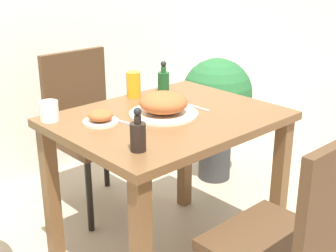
{
  "coord_description": "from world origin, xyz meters",
  "views": [
    {
      "loc": [
        -1.29,
        -1.41,
        1.38
      ],
      "look_at": [
        0.0,
        0.0,
        0.68
      ],
      "focal_mm": 50.0,
      "sensor_mm": 36.0,
      "label": 1
    }
  ],
  "objects": [
    {
      "name": "sauce_bottle",
      "position": [
        -0.34,
        -0.21,
        0.79
      ],
      "size": [
        0.06,
        0.06,
        0.16
      ],
      "color": "black",
      "rests_on": "dining_table"
    },
    {
      "name": "chair_near",
      "position": [
        -0.07,
        -0.72,
        0.5
      ],
      "size": [
        0.42,
        0.42,
        0.88
      ],
      "rotation": [
        0.0,
        0.0,
        3.14
      ],
      "color": "#4C331E",
      "rests_on": "ground_plane"
    },
    {
      "name": "condiment_bottle",
      "position": [
        0.22,
        0.28,
        0.79
      ],
      "size": [
        0.06,
        0.06,
        0.16
      ],
      "color": "#194C23",
      "rests_on": "dining_table"
    },
    {
      "name": "juice_glass",
      "position": [
        0.06,
        0.32,
        0.79
      ],
      "size": [
        0.07,
        0.07,
        0.12
      ],
      "color": "orange",
      "rests_on": "dining_table"
    },
    {
      "name": "side_plate",
      "position": [
        -0.27,
        0.11,
        0.75
      ],
      "size": [
        0.15,
        0.15,
        0.06
      ],
      "color": "beige",
      "rests_on": "dining_table"
    },
    {
      "name": "fork_utensil",
      "position": [
        -0.19,
        0.01,
        0.73
      ],
      "size": [
        0.04,
        0.16,
        0.0
      ],
      "rotation": [
        0.0,
        0.0,
        1.74
      ],
      "color": "silver",
      "rests_on": "dining_table"
    },
    {
      "name": "spoon_utensil",
      "position": [
        0.17,
        0.01,
        0.73
      ],
      "size": [
        0.01,
        0.19,
        0.0
      ],
      "rotation": [
        0.0,
        0.0,
        1.6
      ],
      "color": "silver",
      "rests_on": "dining_table"
    },
    {
      "name": "dining_table",
      "position": [
        0.0,
        0.0,
        0.61
      ],
      "size": [
        0.94,
        0.73,
        0.73
      ],
      "color": "brown",
      "rests_on": "ground_plane"
    },
    {
      "name": "food_plate",
      "position": [
        -0.01,
        0.01,
        0.77
      ],
      "size": [
        0.3,
        0.3,
        0.1
      ],
      "color": "beige",
      "rests_on": "dining_table"
    },
    {
      "name": "potted_plant_right",
      "position": [
        0.81,
        0.44,
        0.52
      ],
      "size": [
        0.44,
        0.44,
        0.79
      ],
      "color": "#333333",
      "rests_on": "ground_plane"
    },
    {
      "name": "chair_far",
      "position": [
        0.04,
        0.71,
        0.5
      ],
      "size": [
        0.42,
        0.42,
        0.88
      ],
      "color": "#4C331E",
      "rests_on": "ground_plane"
    },
    {
      "name": "drink_cup",
      "position": [
        -0.41,
        0.28,
        0.77
      ],
      "size": [
        0.08,
        0.08,
        0.08
      ],
      "color": "white",
      "rests_on": "dining_table"
    }
  ]
}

